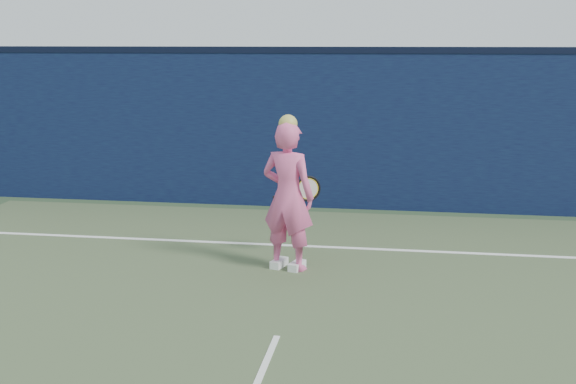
# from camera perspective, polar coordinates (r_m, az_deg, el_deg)

# --- Properties ---
(backstop_wall) EXTENTS (24.00, 0.40, 2.50)m
(backstop_wall) POSITION_cam_1_polar(r_m,az_deg,el_deg) (11.82, 3.60, 4.83)
(backstop_wall) COLOR black
(backstop_wall) RESTS_ON ground
(wall_cap) EXTENTS (24.00, 0.42, 0.10)m
(wall_cap) POSITION_cam_1_polar(r_m,az_deg,el_deg) (11.73, 3.68, 11.14)
(wall_cap) COLOR black
(wall_cap) RESTS_ON backstop_wall
(player) EXTENTS (0.75, 0.60, 1.86)m
(player) POSITION_cam_1_polar(r_m,az_deg,el_deg) (8.53, 0.00, -0.32)
(player) COLOR #E95A96
(player) RESTS_ON ground
(racket) EXTENTS (0.61, 0.18, 0.33)m
(racket) POSITION_cam_1_polar(r_m,az_deg,el_deg) (8.97, 1.40, 0.22)
(racket) COLOR black
(racket) RESTS_ON ground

